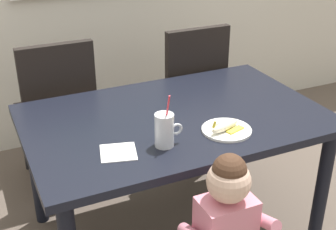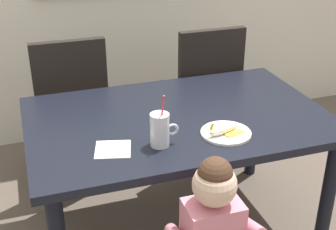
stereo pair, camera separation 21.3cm
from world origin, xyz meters
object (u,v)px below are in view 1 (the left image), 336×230
at_px(snack_plate, 227,130).
at_px(dining_chair_right, 188,86).
at_px(toddler_standing, 226,224).
at_px(peeled_banana, 225,126).
at_px(paper_napkin, 118,152).
at_px(dining_chair_left, 57,107).
at_px(dining_table, 175,131).
at_px(milk_cup, 165,132).

bearing_deg(snack_plate, dining_chair_right, 73.59).
distance_m(toddler_standing, snack_plate, 0.48).
xyz_separation_m(peeled_banana, paper_napkin, (-0.51, 0.03, -0.03)).
distance_m(snack_plate, peeled_banana, 0.03).
bearing_deg(dining_chair_right, snack_plate, 73.59).
bearing_deg(peeled_banana, dining_chair_left, 121.13).
bearing_deg(dining_chair_left, toddler_standing, 105.41).
height_order(toddler_standing, peeled_banana, toddler_standing).
relative_size(dining_chair_left, paper_napkin, 6.40).
distance_m(dining_table, dining_chair_right, 0.77).
height_order(dining_table, dining_chair_right, dining_chair_right).
relative_size(dining_table, toddler_standing, 1.75).
relative_size(snack_plate, paper_napkin, 1.53).
relative_size(milk_cup, peeled_banana, 1.42).
relative_size(snack_plate, peeled_banana, 1.31).
bearing_deg(paper_napkin, snack_plate, -2.78).
bearing_deg(snack_plate, dining_table, 119.72).
bearing_deg(snack_plate, paper_napkin, 177.22).
bearing_deg(toddler_standing, paper_napkin, 126.25).
xyz_separation_m(toddler_standing, paper_napkin, (-0.30, 0.40, 0.18)).
bearing_deg(toddler_standing, milk_cup, 103.71).
relative_size(dining_chair_left, toddler_standing, 1.15).
height_order(dining_table, snack_plate, snack_plate).
bearing_deg(toddler_standing, dining_chair_left, 105.41).
distance_m(toddler_standing, milk_cup, 0.46).
height_order(toddler_standing, snack_plate, toddler_standing).
relative_size(dining_table, milk_cup, 5.87).
xyz_separation_m(dining_table, peeled_banana, (0.13, -0.25, 0.12)).
height_order(milk_cup, snack_plate, milk_cup).
height_order(dining_chair_right, milk_cup, dining_chair_right).
xyz_separation_m(milk_cup, paper_napkin, (-0.20, 0.03, -0.06)).
bearing_deg(milk_cup, dining_chair_right, 57.30).
relative_size(dining_table, snack_plate, 6.37).
bearing_deg(paper_napkin, dining_table, 30.77).
relative_size(toddler_standing, milk_cup, 3.36).
distance_m(dining_chair_left, snack_plate, 1.13).
bearing_deg(peeled_banana, milk_cup, 179.00).
bearing_deg(milk_cup, dining_table, 55.48).
bearing_deg(dining_chair_right, milk_cup, 57.30).
distance_m(dining_chair_left, peeled_banana, 1.13).
relative_size(peeled_banana, paper_napkin, 1.17).
xyz_separation_m(milk_cup, snack_plate, (0.31, 0.00, -0.06)).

